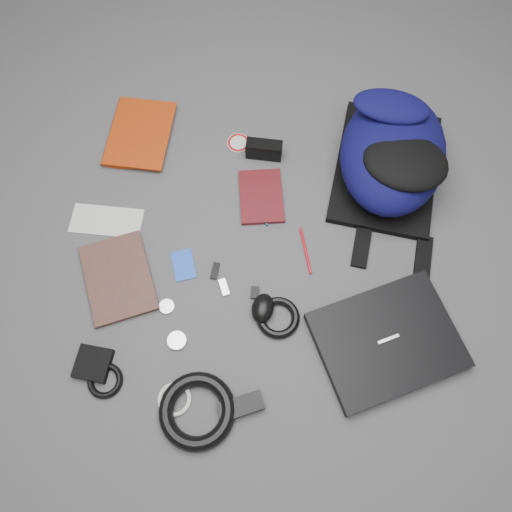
{
  "coord_description": "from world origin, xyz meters",
  "views": [
    {
      "loc": [
        0.01,
        -0.55,
        1.37
      ],
      "look_at": [
        0.0,
        0.0,
        0.02
      ],
      "focal_mm": 35.0,
      "sensor_mm": 36.0,
      "label": 1
    }
  ],
  "objects_px": {
    "comic_book": "(87,288)",
    "dvd_case": "(261,196)",
    "compact_camera": "(264,150)",
    "power_brick": "(241,406)",
    "textbook_red": "(110,131)",
    "pouch": "(93,364)",
    "backpack": "(393,152)",
    "laptop": "(387,340)",
    "mouse": "(263,308)"
  },
  "relations": [
    {
      "from": "compact_camera",
      "to": "pouch",
      "type": "xyz_separation_m",
      "value": [
        -0.45,
        -0.68,
        -0.02
      ]
    },
    {
      "from": "backpack",
      "to": "comic_book",
      "type": "xyz_separation_m",
      "value": [
        -0.89,
        -0.42,
        -0.09
      ]
    },
    {
      "from": "dvd_case",
      "to": "compact_camera",
      "type": "height_order",
      "value": "compact_camera"
    },
    {
      "from": "laptop",
      "to": "comic_book",
      "type": "distance_m",
      "value": 0.86
    },
    {
      "from": "backpack",
      "to": "comic_book",
      "type": "bearing_deg",
      "value": -143.33
    },
    {
      "from": "laptop",
      "to": "pouch",
      "type": "distance_m",
      "value": 0.8
    },
    {
      "from": "textbook_red",
      "to": "compact_camera",
      "type": "xyz_separation_m",
      "value": [
        0.51,
        -0.07,
        0.02
      ]
    },
    {
      "from": "compact_camera",
      "to": "power_brick",
      "type": "bearing_deg",
      "value": -87.22
    },
    {
      "from": "textbook_red",
      "to": "dvd_case",
      "type": "xyz_separation_m",
      "value": [
        0.5,
        -0.23,
        -0.01
      ]
    },
    {
      "from": "backpack",
      "to": "compact_camera",
      "type": "xyz_separation_m",
      "value": [
        -0.39,
        0.05,
        -0.07
      ]
    },
    {
      "from": "comic_book",
      "to": "compact_camera",
      "type": "height_order",
      "value": "compact_camera"
    },
    {
      "from": "laptop",
      "to": "dvd_case",
      "type": "relative_size",
      "value": 2.0
    },
    {
      "from": "laptop",
      "to": "pouch",
      "type": "height_order",
      "value": "laptop"
    },
    {
      "from": "laptop",
      "to": "compact_camera",
      "type": "relative_size",
      "value": 3.25
    },
    {
      "from": "dvd_case",
      "to": "compact_camera",
      "type": "bearing_deg",
      "value": 82.87
    },
    {
      "from": "backpack",
      "to": "laptop",
      "type": "xyz_separation_m",
      "value": [
        -0.04,
        -0.56,
        -0.08
      ]
    },
    {
      "from": "power_brick",
      "to": "pouch",
      "type": "xyz_separation_m",
      "value": [
        -0.4,
        0.1,
        -0.0
      ]
    },
    {
      "from": "textbook_red",
      "to": "power_brick",
      "type": "height_order",
      "value": "same"
    },
    {
      "from": "backpack",
      "to": "power_brick",
      "type": "bearing_deg",
      "value": -109.06
    },
    {
      "from": "compact_camera",
      "to": "textbook_red",
      "type": "bearing_deg",
      "value": 177.98
    },
    {
      "from": "comic_book",
      "to": "dvd_case",
      "type": "xyz_separation_m",
      "value": [
        0.5,
        0.31,
        -0.0
      ]
    },
    {
      "from": "textbook_red",
      "to": "comic_book",
      "type": "bearing_deg",
      "value": -83.72
    },
    {
      "from": "mouse",
      "to": "pouch",
      "type": "relative_size",
      "value": 0.96
    },
    {
      "from": "power_brick",
      "to": "textbook_red",
      "type": "bearing_deg",
      "value": 98.96
    },
    {
      "from": "textbook_red",
      "to": "dvd_case",
      "type": "relative_size",
      "value": 1.43
    },
    {
      "from": "comic_book",
      "to": "mouse",
      "type": "xyz_separation_m",
      "value": [
        0.51,
        -0.05,
        0.01
      ]
    },
    {
      "from": "backpack",
      "to": "power_brick",
      "type": "xyz_separation_m",
      "value": [
        -0.43,
        -0.74,
        -0.09
      ]
    },
    {
      "from": "backpack",
      "to": "comic_book",
      "type": "distance_m",
      "value": 0.99
    },
    {
      "from": "mouse",
      "to": "pouch",
      "type": "distance_m",
      "value": 0.48
    },
    {
      "from": "comic_book",
      "to": "compact_camera",
      "type": "relative_size",
      "value": 2.22
    },
    {
      "from": "dvd_case",
      "to": "power_brick",
      "type": "distance_m",
      "value": 0.63
    },
    {
      "from": "comic_book",
      "to": "mouse",
      "type": "distance_m",
      "value": 0.51
    },
    {
      "from": "mouse",
      "to": "power_brick",
      "type": "bearing_deg",
      "value": -91.26
    },
    {
      "from": "dvd_case",
      "to": "pouch",
      "type": "distance_m",
      "value": 0.69
    },
    {
      "from": "comic_book",
      "to": "dvd_case",
      "type": "height_order",
      "value": "comic_book"
    },
    {
      "from": "laptop",
      "to": "backpack",
      "type": "bearing_deg",
      "value": 64.3
    },
    {
      "from": "mouse",
      "to": "power_brick",
      "type": "relative_size",
      "value": 0.74
    },
    {
      "from": "laptop",
      "to": "power_brick",
      "type": "height_order",
      "value": "laptop"
    },
    {
      "from": "dvd_case",
      "to": "mouse",
      "type": "distance_m",
      "value": 0.37
    },
    {
      "from": "textbook_red",
      "to": "power_brick",
      "type": "xyz_separation_m",
      "value": [
        0.46,
        -0.86,
        -0.0
      ]
    },
    {
      "from": "laptop",
      "to": "textbook_red",
      "type": "relative_size",
      "value": 1.4
    },
    {
      "from": "dvd_case",
      "to": "pouch",
      "type": "height_order",
      "value": "pouch"
    },
    {
      "from": "backpack",
      "to": "textbook_red",
      "type": "height_order",
      "value": "backpack"
    },
    {
      "from": "comic_book",
      "to": "pouch",
      "type": "distance_m",
      "value": 0.22
    },
    {
      "from": "laptop",
      "to": "compact_camera",
      "type": "xyz_separation_m",
      "value": [
        -0.35,
        0.6,
        0.01
      ]
    },
    {
      "from": "dvd_case",
      "to": "pouch",
      "type": "relative_size",
      "value": 2.03
    },
    {
      "from": "compact_camera",
      "to": "power_brick",
      "type": "xyz_separation_m",
      "value": [
        -0.05,
        -0.78,
        -0.02
      ]
    },
    {
      "from": "backpack",
      "to": "power_brick",
      "type": "relative_size",
      "value": 4.14
    },
    {
      "from": "power_brick",
      "to": "comic_book",
      "type": "bearing_deg",
      "value": 125.86
    },
    {
      "from": "laptop",
      "to": "dvd_case",
      "type": "bearing_deg",
      "value": 106.71
    }
  ]
}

